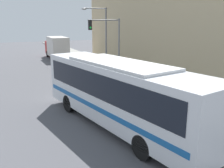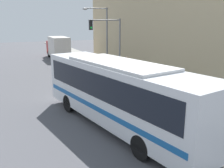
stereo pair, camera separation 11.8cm
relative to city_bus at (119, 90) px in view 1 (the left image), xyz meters
The scene contains 10 objects.
ground_plane 2.25m from the city_bus, 67.80° to the right, with size 120.00×120.00×0.00m, color #515156.
sidewalk 20.08m from the city_bus, 71.48° to the left, with size 2.86×70.00×0.13m.
building_facade 16.93m from the city_bus, 49.38° to the left, with size 6.00×25.21×10.97m.
city_bus is the anchor object (origin of this frame).
delivery_truck 25.45m from the city_bus, 84.59° to the left, with size 2.25×6.55×3.13m.
fire_hydrant 6.12m from the city_bus, 21.58° to the left, with size 0.28×0.38×0.72m.
traffic_light_pole 12.62m from the city_bus, 68.54° to the left, with size 3.28×0.35×5.40m.
parking_meter 10.71m from the city_bus, 58.80° to the left, with size 0.14×0.14×1.24m.
street_lamp 16.16m from the city_bus, 70.46° to the left, with size 2.85×0.28×6.56m.
pedestrian_near_corner 12.27m from the city_bus, 60.76° to the left, with size 0.34×0.34×1.83m.
Camera 1 is at (-5.66, -9.72, 5.26)m, focal length 40.00 mm.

